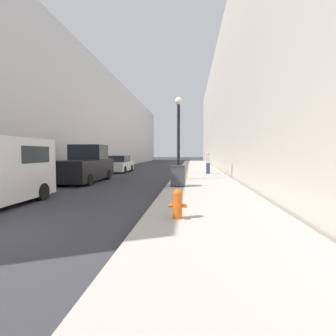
{
  "coord_description": "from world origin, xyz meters",
  "views": [
    {
      "loc": [
        4.51,
        -4.94,
        1.79
      ],
      "look_at": [
        2.56,
        16.98,
        0.49
      ],
      "focal_mm": 28.0,
      "sensor_mm": 36.0,
      "label": 1
    }
  ],
  "objects_px": {
    "lamppost": "(179,131)",
    "pedestrian_on_sidewalk": "(208,163)",
    "parked_sedan_near": "(119,164)",
    "fire_hydrant": "(178,203)",
    "trash_bin": "(178,176)",
    "pickup_truck": "(84,166)"
  },
  "relations": [
    {
      "from": "pickup_truck",
      "to": "pedestrian_on_sidewalk",
      "type": "xyz_separation_m",
      "value": [
        7.82,
        5.05,
        0.05
      ]
    },
    {
      "from": "pedestrian_on_sidewalk",
      "to": "lamppost",
      "type": "bearing_deg",
      "value": -115.31
    },
    {
      "from": "fire_hydrant",
      "to": "parked_sedan_near",
      "type": "xyz_separation_m",
      "value": [
        -6.21,
        16.88,
        0.17
      ]
    },
    {
      "from": "pickup_truck",
      "to": "parked_sedan_near",
      "type": "distance_m",
      "value": 7.92
    },
    {
      "from": "parked_sedan_near",
      "to": "pedestrian_on_sidewalk",
      "type": "relative_size",
      "value": 2.45
    },
    {
      "from": "pedestrian_on_sidewalk",
      "to": "parked_sedan_near",
      "type": "bearing_deg",
      "value": 159.93
    },
    {
      "from": "parked_sedan_near",
      "to": "lamppost",
      "type": "bearing_deg",
      "value": -51.62
    },
    {
      "from": "trash_bin",
      "to": "parked_sedan_near",
      "type": "xyz_separation_m",
      "value": [
        -5.9,
        10.65,
        0.04
      ]
    },
    {
      "from": "trash_bin",
      "to": "pedestrian_on_sidewalk",
      "type": "relative_size",
      "value": 0.6
    },
    {
      "from": "fire_hydrant",
      "to": "lamppost",
      "type": "bearing_deg",
      "value": 92.68
    },
    {
      "from": "trash_bin",
      "to": "fire_hydrant",
      "type": "bearing_deg",
      "value": -87.12
    },
    {
      "from": "trash_bin",
      "to": "lamppost",
      "type": "xyz_separation_m",
      "value": [
        -0.14,
        3.37,
        2.46
      ]
    },
    {
      "from": "parked_sedan_near",
      "to": "pedestrian_on_sidewalk",
      "type": "xyz_separation_m",
      "value": [
        7.85,
        -2.87,
        0.29
      ]
    },
    {
      "from": "pickup_truck",
      "to": "lamppost",
      "type": "bearing_deg",
      "value": 6.42
    },
    {
      "from": "fire_hydrant",
      "to": "trash_bin",
      "type": "distance_m",
      "value": 6.24
    },
    {
      "from": "trash_bin",
      "to": "lamppost",
      "type": "relative_size",
      "value": 0.2
    },
    {
      "from": "trash_bin",
      "to": "pickup_truck",
      "type": "distance_m",
      "value": 6.48
    },
    {
      "from": "lamppost",
      "to": "pedestrian_on_sidewalk",
      "type": "relative_size",
      "value": 2.94
    },
    {
      "from": "lamppost",
      "to": "pedestrian_on_sidewalk",
      "type": "bearing_deg",
      "value": 64.69
    },
    {
      "from": "trash_bin",
      "to": "parked_sedan_near",
      "type": "relative_size",
      "value": 0.24
    },
    {
      "from": "fire_hydrant",
      "to": "parked_sedan_near",
      "type": "height_order",
      "value": "parked_sedan_near"
    },
    {
      "from": "lamppost",
      "to": "parked_sedan_near",
      "type": "xyz_separation_m",
      "value": [
        -5.76,
        7.27,
        -2.42
      ]
    }
  ]
}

